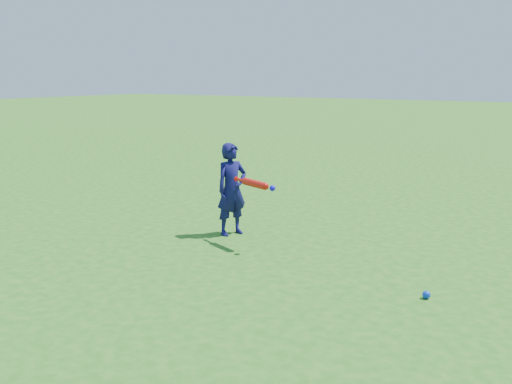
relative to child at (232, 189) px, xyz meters
The scene contains 4 objects.
ground 0.57m from the child, 39.33° to the right, with size 80.00×80.00×0.00m, color #226117.
child is the anchor object (origin of this frame).
ground_ball_blue 2.79m from the child, 16.81° to the right, with size 0.07×0.07×0.07m, color #0B35CA.
bat_swing 0.60m from the child, 26.03° to the right, with size 0.70×0.32×0.08m.
Camera 1 is at (3.81, -5.51, 1.92)m, focal length 40.00 mm.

